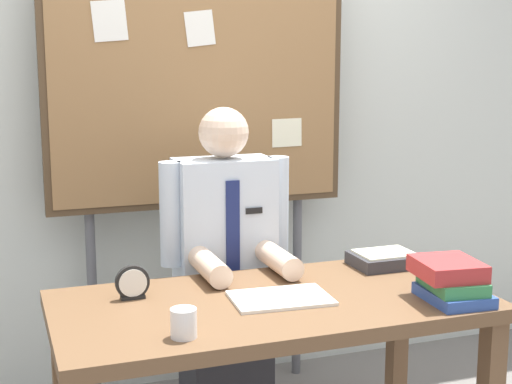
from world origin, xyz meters
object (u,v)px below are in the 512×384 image
person (226,284)px  coffee_mug (184,323)px  paper_tray (385,259)px  bulletin_board (199,86)px  open_notebook (281,298)px  book_stack (451,281)px  desk (272,326)px  desk_clock (132,284)px

person → coffee_mug: (-0.38, -0.79, 0.15)m
coffee_mug → paper_tray: bearing=26.7°
paper_tray → bulletin_board: bearing=129.8°
person → open_notebook: bearing=-87.6°
person → book_stack: (0.57, -0.77, 0.18)m
bulletin_board → coffee_mug: 1.39m
bulletin_board → coffee_mug: bulletin_board is taller
desk → open_notebook: open_notebook is taller
bulletin_board → paper_tray: bearing=-50.2°
person → desk: bearing=-90.0°
desk → person: 0.54m
book_stack → coffee_mug: 0.95m
desk_clock → paper_tray: size_ratio=0.46×
bulletin_board → open_notebook: bearing=-88.6°
book_stack → coffee_mug: (-0.95, -0.02, -0.03)m
person → bulletin_board: bearing=90.0°
open_notebook → book_stack: bearing=-20.4°
book_stack → paper_tray: bearing=89.7°
desk_clock → coffee_mug: 0.42m
desk → book_stack: book_stack is taller
desk → coffee_mug: bearing=-146.9°
person → open_notebook: 0.57m
person → desk_clock: bearing=-140.4°
desk_clock → coffee_mug: size_ratio=1.33×
open_notebook → desk_clock: (-0.48, 0.19, 0.05)m
desk → paper_tray: size_ratio=5.81×
person → paper_tray: bearing=-28.3°
person → book_stack: bearing=-53.2°
person → paper_tray: 0.67m
book_stack → person: bearing=126.8°
desk → book_stack: 0.64m
coffee_mug → bulletin_board: bearing=72.1°
book_stack → bulletin_board: bearing=116.5°
desk → coffee_mug: (-0.38, -0.25, 0.14)m
paper_tray → person: bearing=151.7°
bulletin_board → book_stack: size_ratio=7.50×
desk_clock → paper_tray: (1.03, 0.07, -0.03)m
desk → bulletin_board: 1.22m
person → bulletin_board: (-0.00, 0.38, 0.81)m
desk_clock → coffee_mug: (0.08, -0.41, -0.01)m
bulletin_board → paper_tray: bulletin_board is taller
desk_clock → open_notebook: bearing=-21.1°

